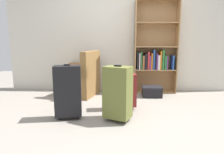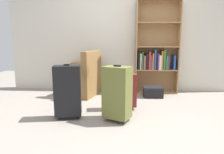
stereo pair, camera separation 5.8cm
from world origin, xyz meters
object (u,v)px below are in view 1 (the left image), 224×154
suitcase_black (68,91)px  suitcase_dark_red (123,90)px  suitcase_olive (118,92)px  bookshelf (155,52)px  armchair (80,80)px  storage_box (152,91)px  mug (108,95)px

suitcase_black → suitcase_dark_red: (0.77, 0.43, -0.09)m
suitcase_olive → suitcase_black: 0.70m
bookshelf → armchair: (-1.55, -0.34, -0.56)m
suitcase_dark_red → armchair: bearing=136.3°
armchair → storage_box: armchair is taller
armchair → bookshelf: bearing=12.3°
bookshelf → suitcase_olive: size_ratio=2.49×
bookshelf → suitcase_black: bearing=-132.2°
storage_box → suitcase_black: bearing=-138.5°
bookshelf → armchair: bearing=-167.7°
suitcase_olive → suitcase_dark_red: (0.08, 0.48, -0.09)m
suitcase_olive → suitcase_dark_red: suitcase_olive is taller
storage_box → suitcase_black: (-1.36, -1.20, 0.30)m
suitcase_olive → armchair: bearing=121.2°
bookshelf → storage_box: 0.87m
bookshelf → mug: size_ratio=16.12×
bookshelf → suitcase_dark_red: size_ratio=3.23×
storage_box → suitcase_olive: 1.44m
mug → suitcase_dark_red: bearing=-67.3°
suitcase_olive → suitcase_black: bearing=176.5°
storage_box → suitcase_dark_red: suitcase_dark_red is taller
mug → storage_box: 0.87m
suitcase_dark_red → suitcase_olive: bearing=-99.0°
suitcase_dark_red → bookshelf: bearing=59.7°
mug → suitcase_black: (-0.50, -1.10, 0.36)m
storage_box → suitcase_dark_red: size_ratio=0.64×
storage_box → suitcase_dark_red: (-0.59, -0.77, 0.20)m
armchair → mug: (0.59, -0.17, -0.27)m
suitcase_olive → mug: bearing=100.0°
armchair → suitcase_black: size_ratio=1.15×
armchair → suitcase_dark_red: 1.20m
armchair → storage_box: bearing=-2.4°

